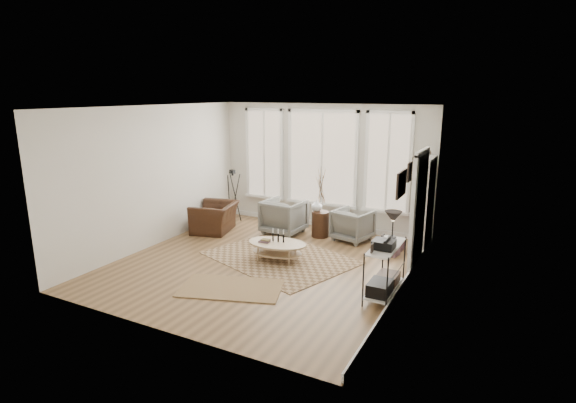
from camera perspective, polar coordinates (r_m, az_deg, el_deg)
The scene contains 17 objects.
room at distance 8.16m, azimuth -2.97°, elevation 1.51°, with size 5.50×5.54×2.90m.
bay_window at distance 10.51m, azimuth 4.35°, elevation 5.26°, with size 4.14×0.12×2.24m.
door at distance 8.39m, azimuth 16.31°, elevation -0.82°, with size 0.09×1.06×2.22m.
bookcase at distance 9.48m, azimuth 16.74°, elevation -0.25°, with size 0.31×0.85×2.06m.
low_shelf at distance 7.27m, azimuth 12.23°, elevation -7.91°, with size 0.38×1.08×1.30m.
wall_art at distance 6.87m, azimuth 14.45°, elevation 2.58°, with size 0.04×0.88×0.44m.
rug_main at distance 8.83m, azimuth -1.03°, elevation -7.14°, with size 2.66×2.00×0.01m, color brown.
rug_runner at distance 7.60m, azimuth -7.24°, elevation -10.81°, with size 1.66×0.92×0.01m, color brown.
coffee_table at distance 8.62m, azimuth -1.44°, elevation -5.72°, with size 1.21×0.83×0.53m.
armchair_left at distance 10.20m, azimuth -0.52°, elevation -1.93°, with size 0.85×0.87×0.79m, color slate.
armchair_right at distance 9.85m, azimuth 8.21°, elevation -2.96°, with size 0.74×0.76×0.69m, color slate.
side_table at distance 9.91m, azimuth 4.16°, elevation -0.17°, with size 0.38×0.38×1.61m.
vase at distance 9.99m, azimuth 3.67°, elevation -0.48°, with size 0.24×0.24×0.25m, color silver.
accent_chair at distance 10.51m, azimuth -9.28°, elevation -2.00°, with size 0.89×1.02×0.67m, color #361E12.
tripod_camera at distance 11.17m, azimuth -6.98°, elevation 0.45°, with size 0.46×0.46×1.31m.
book_stack_near at distance 9.53m, azimuth 13.78°, elevation -5.41°, with size 0.22×0.28×0.18m, color brown.
book_stack_far at distance 9.17m, azimuth 13.18°, elevation -6.18°, with size 0.21×0.26×0.17m, color brown.
Camera 1 is at (4.05, -6.86, 3.16)m, focal length 28.00 mm.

